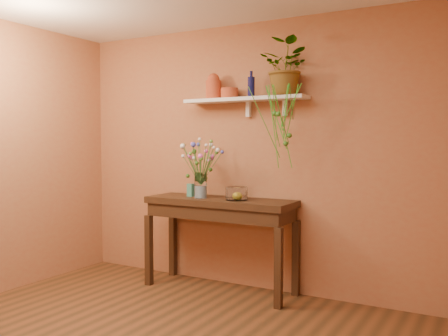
{
  "coord_description": "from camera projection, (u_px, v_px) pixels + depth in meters",
  "views": [
    {
      "loc": [
        2.28,
        -2.46,
        1.51
      ],
      "look_at": [
        0.0,
        1.55,
        1.25
      ],
      "focal_mm": 39.0,
      "sensor_mm": 36.0,
      "label": 1
    }
  ],
  "objects": [
    {
      "name": "blue_bottle",
      "position": [
        251.0,
        87.0,
        4.79
      ],
      "size": [
        0.07,
        0.07,
        0.26
      ],
      "color": "#0E103E",
      "rests_on": "wall_shelf"
    },
    {
      "name": "glass_bowl",
      "position": [
        237.0,
        194.0,
        4.73
      ],
      "size": [
        0.21,
        0.21,
        0.13
      ],
      "color": "white",
      "rests_on": "sideboard"
    },
    {
      "name": "sideboard",
      "position": [
        220.0,
        212.0,
        4.88
      ],
      "size": [
        1.53,
        0.49,
        0.93
      ],
      "color": "#392312",
      "rests_on": "ground"
    },
    {
      "name": "wall_shelf",
      "position": [
        245.0,
        100.0,
        4.84
      ],
      "size": [
        1.3,
        0.24,
        0.19
      ],
      "color": "white",
      "rests_on": "room"
    },
    {
      "name": "terracotta_jug",
      "position": [
        213.0,
        87.0,
        5.0
      ],
      "size": [
        0.16,
        0.16,
        0.26
      ],
      "color": "#B9452A",
      "rests_on": "wall_shelf"
    },
    {
      "name": "room",
      "position": [
        110.0,
        164.0,
        3.27
      ],
      "size": [
        4.04,
        4.04,
        2.7
      ],
      "color": "brown",
      "rests_on": "ground"
    },
    {
      "name": "spider_plant",
      "position": [
        287.0,
        68.0,
        4.57
      ],
      "size": [
        0.54,
        0.49,
        0.52
      ],
      "primitive_type": "imported",
      "rotation": [
        0.0,
        0.0,
        -0.19
      ],
      "color": "#30621B",
      "rests_on": "wall_shelf"
    },
    {
      "name": "bouquet",
      "position": [
        200.0,
        158.0,
        4.91
      ],
      "size": [
        0.46,
        0.42,
        0.48
      ],
      "color": "#386B28",
      "rests_on": "glass_vase"
    },
    {
      "name": "lemon",
      "position": [
        237.0,
        196.0,
        4.71
      ],
      "size": [
        0.08,
        0.08,
        0.08
      ],
      "primitive_type": "sphere",
      "color": "gold",
      "rests_on": "glass_bowl"
    },
    {
      "name": "glass_vase",
      "position": [
        201.0,
        187.0,
        4.91
      ],
      "size": [
        0.13,
        0.13,
        0.26
      ],
      "color": "white",
      "rests_on": "sideboard"
    },
    {
      "name": "terracotta_pot",
      "position": [
        229.0,
        93.0,
        4.92
      ],
      "size": [
        0.22,
        0.22,
        0.11
      ],
      "primitive_type": "cylinder",
      "rotation": [
        0.0,
        0.0,
        0.28
      ],
      "color": "#B9452A",
      "rests_on": "wall_shelf"
    },
    {
      "name": "carton",
      "position": [
        191.0,
        190.0,
        5.04
      ],
      "size": [
        0.07,
        0.06,
        0.13
      ],
      "primitive_type": "cube",
      "rotation": [
        0.0,
        0.0,
        -0.14
      ],
      "color": "#285E7F",
      "rests_on": "sideboard"
    },
    {
      "name": "plant_fronds",
      "position": [
        280.0,
        121.0,
        4.46
      ],
      "size": [
        0.56,
        0.24,
        0.77
      ],
      "color": "#30621B",
      "rests_on": "wall_shelf"
    }
  ]
}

